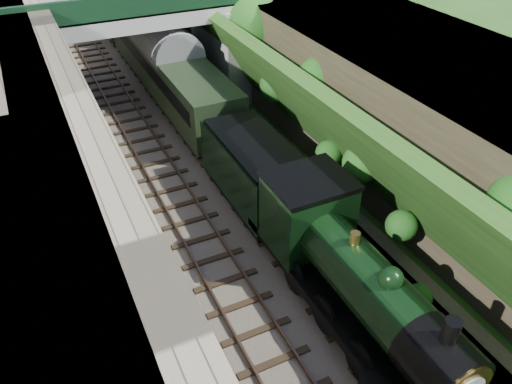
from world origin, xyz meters
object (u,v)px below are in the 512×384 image
road_bridge (159,35)px  tender (255,174)px  locomotive (352,278)px  tree (255,27)px

road_bridge → tender: road_bridge is taller
road_bridge → locomotive: road_bridge is taller
road_bridge → tender: size_ratio=2.67×
road_bridge → locomotive: 20.12m
locomotive → tender: bearing=90.0°
tender → road_bridge: bearing=91.2°
tree → locomotive: (-4.71, -17.17, -2.75)m
road_bridge → tender: bearing=-88.8°
road_bridge → tender: 12.87m
road_bridge → tree: size_ratio=2.42×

